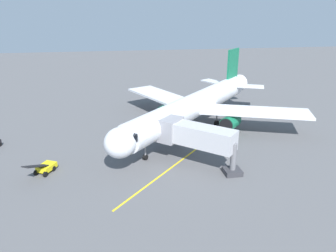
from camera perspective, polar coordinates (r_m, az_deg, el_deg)
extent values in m
plane|color=#565659|center=(54.89, 5.74, 0.41)|extent=(220.00, 220.00, 0.00)
cube|color=yellow|center=(46.94, 6.54, -3.09)|extent=(27.20, 29.66, 0.01)
cylinder|color=silver|center=(51.02, 4.84, 3.75)|extent=(25.77, 27.64, 3.80)
ellipsoid|color=silver|center=(36.76, -8.58, -2.97)|extent=(5.36, 5.39, 3.61)
cone|color=silver|center=(67.48, 12.28, 7.38)|extent=(4.55, 4.52, 3.42)
cube|color=black|center=(37.53, -7.24, -1.51)|extent=(3.46, 3.36, 0.90)
cube|color=silver|center=(51.43, 15.22, 2.55)|extent=(17.79, 10.84, 0.36)
cylinder|color=#146B47|center=(50.26, 11.16, 0.67)|extent=(3.99, 4.06, 2.30)
cylinder|color=black|center=(48.72, 10.39, 0.10)|extent=(1.68, 1.57, 2.10)
cube|color=silver|center=(58.44, -0.88, 5.32)|extent=(12.04, 17.63, 0.36)
cylinder|color=#146B47|center=(55.23, -0.06, 2.82)|extent=(3.99, 4.06, 2.30)
cylinder|color=black|center=(53.83, -1.06, 2.36)|extent=(1.68, 1.57, 2.10)
cube|color=#146B47|center=(64.01, 11.56, 10.24)|extent=(3.51, 3.78, 7.20)
cube|color=silver|center=(63.28, 13.97, 6.99)|extent=(6.82, 4.84, 0.24)
cube|color=silver|center=(65.53, 8.65, 7.78)|extent=(5.24, 6.75, 0.24)
cylinder|color=slate|center=(41.03, -4.14, -3.88)|extent=(0.24, 0.24, 2.77)
cylinder|color=black|center=(41.61, -4.09, -5.62)|extent=(0.80, 0.82, 0.70)
cylinder|color=slate|center=(53.18, 8.77, 1.82)|extent=(0.24, 0.24, 2.77)
cylinder|color=black|center=(53.62, 8.69, 0.42)|extent=(1.07, 1.12, 1.10)
cylinder|color=slate|center=(55.34, 3.85, 2.74)|extent=(0.24, 0.24, 2.77)
cylinder|color=black|center=(55.77, 3.82, 1.38)|extent=(1.07, 1.12, 1.10)
cube|color=#B7B7BC|center=(39.00, 5.70, -1.78)|extent=(8.39, 8.00, 2.50)
cube|color=gray|center=(41.07, 0.11, -0.54)|extent=(4.23, 4.25, 3.00)
cylinder|color=slate|center=(38.17, 11.65, -5.82)|extent=(0.70, 0.70, 3.90)
cube|color=#333338|center=(38.90, 11.48, -8.01)|extent=(2.00, 2.00, 0.60)
cylinder|color=#23232D|center=(45.63, -8.51, -3.29)|extent=(0.26, 0.26, 0.88)
cube|color=#D8EA19|center=(45.34, -8.56, -2.43)|extent=(0.28, 0.40, 0.60)
cube|color=silver|center=(45.34, -8.56, -2.43)|extent=(0.29, 0.43, 0.10)
sphere|color=#9E7051|center=(45.19, -8.59, -1.94)|extent=(0.22, 0.22, 0.22)
cylinder|color=black|center=(51.47, -28.04, -2.95)|extent=(0.51, 0.65, 0.60)
cube|color=yellow|center=(41.17, -21.00, -6.88)|extent=(2.35, 2.64, 0.60)
cube|color=black|center=(39.70, -22.56, -6.67)|extent=(2.53, 3.74, 1.61)
cylinder|color=black|center=(40.13, -21.20, -8.10)|extent=(0.52, 0.68, 0.64)
cylinder|color=black|center=(40.91, -22.65, -7.76)|extent=(0.52, 0.68, 0.64)
cylinder|color=black|center=(41.16, -19.93, -7.21)|extent=(0.52, 0.68, 0.64)
cylinder|color=black|center=(41.92, -21.36, -6.90)|extent=(0.52, 0.68, 0.64)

